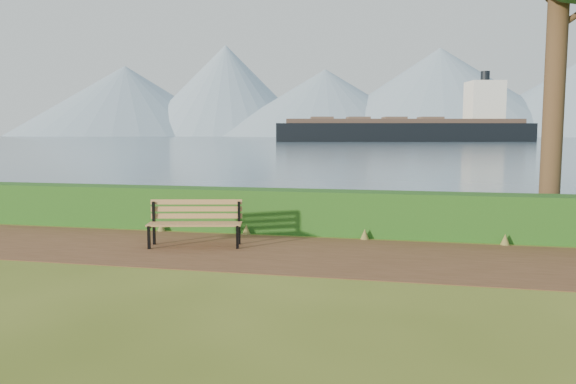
# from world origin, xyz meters

# --- Properties ---
(ground) EXTENTS (140.00, 140.00, 0.00)m
(ground) POSITION_xyz_m (0.00, 0.00, 0.00)
(ground) COLOR #495819
(ground) RESTS_ON ground
(path) EXTENTS (40.00, 3.40, 0.01)m
(path) POSITION_xyz_m (0.00, 0.30, 0.01)
(path) COLOR #53331C
(path) RESTS_ON ground
(hedge) EXTENTS (32.00, 0.85, 1.00)m
(hedge) POSITION_xyz_m (0.00, 2.60, 0.50)
(hedge) COLOR #184D16
(hedge) RESTS_ON ground
(water) EXTENTS (700.00, 510.00, 0.00)m
(water) POSITION_xyz_m (0.00, 260.00, 0.01)
(water) COLOR #415469
(water) RESTS_ON ground
(mountains) EXTENTS (585.00, 190.00, 70.00)m
(mountains) POSITION_xyz_m (-9.17, 406.05, 27.70)
(mountains) COLOR #798EA1
(mountains) RESTS_ON ground
(bench) EXTENTS (1.97, 0.97, 0.95)m
(bench) POSITION_xyz_m (-1.75, 0.59, 0.55)
(bench) COLOR black
(bench) RESTS_ON ground
(cargo_ship) EXTENTS (69.30, 26.34, 20.84)m
(cargo_ship) POSITION_xyz_m (2.20, 146.43, 3.11)
(cargo_ship) COLOR black
(cargo_ship) RESTS_ON ground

